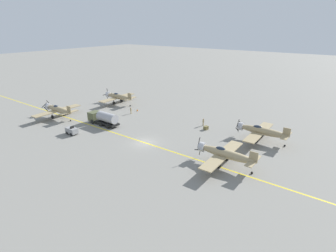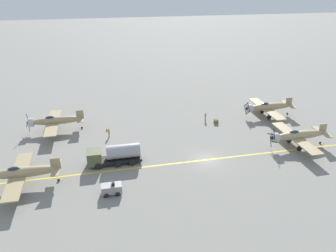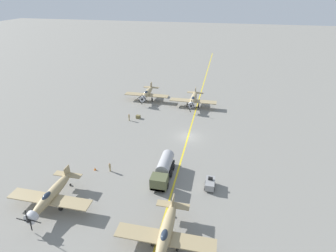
% 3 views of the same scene
% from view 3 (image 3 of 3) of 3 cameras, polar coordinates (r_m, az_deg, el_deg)
% --- Properties ---
extents(ground_plane, '(400.00, 400.00, 0.00)m').
position_cam_3_polar(ground_plane, '(54.97, 4.38, -2.32)').
color(ground_plane, gray).
extents(taxiway_stripe, '(0.30, 160.00, 0.01)m').
position_cam_3_polar(taxiway_stripe, '(54.97, 4.38, -2.32)').
color(taxiway_stripe, yellow).
rests_on(taxiway_stripe, ground).
extents(airplane_far_center, '(12.00, 9.98, 3.65)m').
position_cam_3_polar(airplane_far_center, '(33.30, -0.53, -22.39)').
color(airplane_far_center, tan).
rests_on(airplane_far_center, ground).
extents(airplane_far_right, '(12.00, 9.98, 3.80)m').
position_cam_3_polar(airplane_far_right, '(41.07, -24.19, -13.67)').
color(airplane_far_right, tan).
rests_on(airplane_far_right, ground).
extents(airplane_near_right, '(12.00, 9.98, 3.65)m').
position_cam_3_polar(airplane_near_right, '(72.22, -4.61, 7.08)').
color(airplane_near_right, tan).
rests_on(airplane_near_right, ground).
extents(airplane_near_center, '(12.00, 9.98, 3.70)m').
position_cam_3_polar(airplane_near_center, '(68.32, 5.52, 5.79)').
color(airplane_near_center, tan).
rests_on(airplane_near_center, ground).
extents(fuel_tanker, '(2.67, 8.00, 2.98)m').
position_cam_3_polar(fuel_tanker, '(42.96, -1.00, -9.52)').
color(fuel_tanker, black).
rests_on(fuel_tanker, ground).
extents(tow_tractor, '(1.57, 2.60, 1.79)m').
position_cam_3_polar(tow_tractor, '(41.97, 9.12, -12.26)').
color(tow_tractor, gray).
rests_on(tow_tractor, ground).
extents(ground_crew_walking, '(0.36, 0.36, 1.66)m').
position_cam_3_polar(ground_crew_walking, '(45.68, -12.55, -8.66)').
color(ground_crew_walking, tan).
rests_on(ground_crew_walking, ground).
extents(ground_crew_inspecting, '(0.37, 0.37, 1.69)m').
position_cam_3_polar(ground_crew_inspecting, '(61.67, -8.49, 1.96)').
color(ground_crew_inspecting, tan).
rests_on(ground_crew_inspecting, ground).
extents(supply_crate_by_tanker, '(1.02, 0.90, 0.76)m').
position_cam_3_polar(supply_crate_by_tanker, '(62.73, -6.52, 2.01)').
color(supply_crate_by_tanker, brown).
rests_on(supply_crate_by_tanker, ground).
extents(traffic_cone, '(0.36, 0.36, 0.55)m').
position_cam_3_polar(traffic_cone, '(46.91, -15.61, -8.95)').
color(traffic_cone, orange).
rests_on(traffic_cone, ground).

